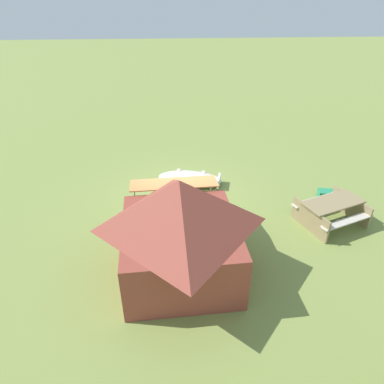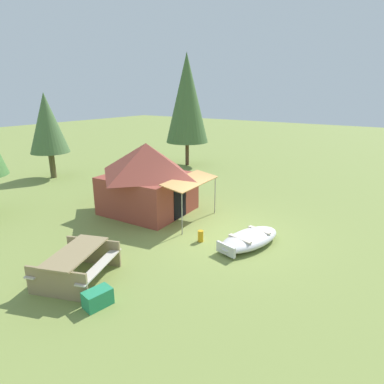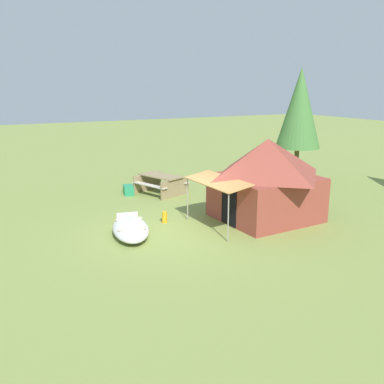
{
  "view_description": "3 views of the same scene",
  "coord_description": "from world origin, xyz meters",
  "px_view_note": "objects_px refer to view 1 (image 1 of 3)",
  "views": [
    {
      "loc": [
        0.28,
        10.01,
        6.31
      ],
      "look_at": [
        -0.33,
        0.82,
        0.8
      ],
      "focal_mm": 32.75,
      "sensor_mm": 36.0,
      "label": 1
    },
    {
      "loc": [
        -8.71,
        -4.7,
        4.43
      ],
      "look_at": [
        -0.34,
        1.01,
        1.3
      ],
      "focal_mm": 30.45,
      "sensor_mm": 36.0,
      "label": 2
    },
    {
      "loc": [
        10.78,
        -4.82,
        4.28
      ],
      "look_at": [
        0.14,
        0.65,
        1.22
      ],
      "focal_mm": 39.23,
      "sensor_mm": 36.0,
      "label": 3
    }
  ],
  "objects_px": {
    "beached_rowboat": "(190,179)",
    "canvas_cabin_tent": "(180,227)",
    "picnic_table": "(331,209)",
    "fuel_can": "(211,198)",
    "cooler_box": "(327,196)"
  },
  "relations": [
    {
      "from": "picnic_table",
      "to": "fuel_can",
      "type": "height_order",
      "value": "picnic_table"
    },
    {
      "from": "cooler_box",
      "to": "fuel_can",
      "type": "xyz_separation_m",
      "value": [
        3.89,
        -0.12,
        -0.01
      ]
    },
    {
      "from": "picnic_table",
      "to": "cooler_box",
      "type": "distance_m",
      "value": 1.34
    },
    {
      "from": "beached_rowboat",
      "to": "fuel_can",
      "type": "relative_size",
      "value": 7.0
    },
    {
      "from": "canvas_cabin_tent",
      "to": "picnic_table",
      "type": "xyz_separation_m",
      "value": [
        -4.59,
        -1.77,
        -0.89
      ]
    },
    {
      "from": "beached_rowboat",
      "to": "canvas_cabin_tent",
      "type": "distance_m",
      "value": 4.64
    },
    {
      "from": "beached_rowboat",
      "to": "picnic_table",
      "type": "xyz_separation_m",
      "value": [
        -4.08,
        2.7,
        0.27
      ]
    },
    {
      "from": "picnic_table",
      "to": "cooler_box",
      "type": "bearing_deg",
      "value": -108.9
    },
    {
      "from": "picnic_table",
      "to": "cooler_box",
      "type": "xyz_separation_m",
      "value": [
        -0.42,
        -1.23,
        -0.29
      ]
    },
    {
      "from": "picnic_table",
      "to": "cooler_box",
      "type": "relative_size",
      "value": 3.77
    },
    {
      "from": "fuel_can",
      "to": "canvas_cabin_tent",
      "type": "bearing_deg",
      "value": 70.22
    },
    {
      "from": "canvas_cabin_tent",
      "to": "cooler_box",
      "type": "distance_m",
      "value": 5.96
    },
    {
      "from": "canvas_cabin_tent",
      "to": "cooler_box",
      "type": "xyz_separation_m",
      "value": [
        -5.02,
        -3.0,
        -1.18
      ]
    },
    {
      "from": "beached_rowboat",
      "to": "picnic_table",
      "type": "relative_size",
      "value": 1.12
    },
    {
      "from": "beached_rowboat",
      "to": "fuel_can",
      "type": "height_order",
      "value": "beached_rowboat"
    }
  ]
}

